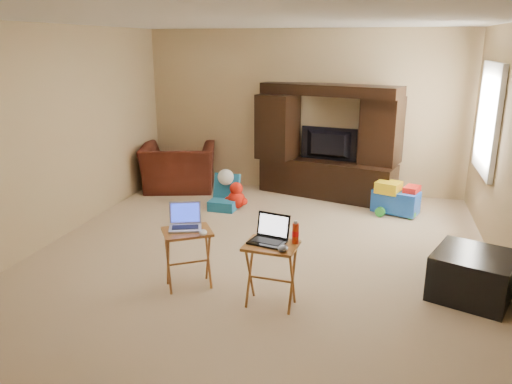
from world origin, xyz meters
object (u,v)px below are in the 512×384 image
(mouse_right, at_px, (283,248))
(laptop_right, at_px, (267,230))
(ottoman, at_px, (472,275))
(tray_table_left, at_px, (188,259))
(water_bottle, at_px, (295,233))
(recliner, at_px, (179,167))
(mouse_left, at_px, (203,233))
(push_toy, at_px, (396,198))
(television, at_px, (327,145))
(plush_toy, at_px, (236,195))
(entertainment_center, at_px, (328,142))
(child_rocker, at_px, (223,192))
(laptop_left, at_px, (185,217))
(tray_table_right, at_px, (271,275))

(mouse_right, bearing_deg, laptop_right, 140.53)
(ottoman, relative_size, mouse_right, 5.58)
(tray_table_left, xyz_separation_m, mouse_right, (0.98, -0.28, 0.33))
(water_bottle, bearing_deg, tray_table_left, 175.86)
(recliner, distance_m, mouse_left, 3.57)
(push_toy, relative_size, water_bottle, 3.39)
(television, distance_m, plush_toy, 1.60)
(entertainment_center, relative_size, child_rocker, 4.19)
(child_rocker, bearing_deg, plush_toy, 29.52)
(laptop_left, height_order, mouse_right, laptop_left)
(push_toy, distance_m, water_bottle, 3.00)
(entertainment_center, xyz_separation_m, plush_toy, (-1.17, -0.93, -0.66))
(tray_table_right, bearing_deg, push_toy, 72.92)
(push_toy, xyz_separation_m, mouse_left, (-1.78, -2.81, 0.37))
(television, bearing_deg, tray_table_left, 83.95)
(child_rocker, xyz_separation_m, push_toy, (2.37, 0.41, -0.02))
(recliner, bearing_deg, tray_table_right, 108.18)
(push_toy, bearing_deg, laptop_right, -92.34)
(tray_table_left, relative_size, water_bottle, 3.19)
(television, height_order, laptop_right, television)
(entertainment_center, distance_m, water_bottle, 3.43)
(plush_toy, bearing_deg, entertainment_center, 38.31)
(ottoman, relative_size, mouse_left, 5.68)
(television, distance_m, recliner, 2.39)
(entertainment_center, distance_m, laptop_right, 3.49)
(child_rocker, bearing_deg, tray_table_left, -78.22)
(tray_table_left, height_order, mouse_right, mouse_right)
(mouse_right, bearing_deg, ottoman, 24.30)
(television, height_order, water_bottle, television)
(recliner, bearing_deg, television, 168.21)
(television, height_order, tray_table_left, television)
(television, relative_size, laptop_left, 2.84)
(laptop_left, bearing_deg, child_rocker, 78.84)
(tray_table_left, height_order, water_bottle, water_bottle)
(entertainment_center, bearing_deg, laptop_left, -90.09)
(recliner, height_order, plush_toy, recliner)
(recliner, bearing_deg, tray_table_left, 97.86)
(recliner, xyz_separation_m, ottoman, (4.04, -2.65, -0.15))
(television, relative_size, tray_table_left, 1.49)
(recliner, relative_size, push_toy, 1.83)
(television, xyz_separation_m, ottoman, (1.70, -2.84, -0.60))
(ottoman, bearing_deg, child_rocker, 148.36)
(laptop_right, xyz_separation_m, mouse_left, (-0.63, 0.07, -0.11))
(ottoman, bearing_deg, television, 120.87)
(push_toy, relative_size, mouse_right, 5.14)
(push_toy, xyz_separation_m, ottoman, (0.66, -2.28, -0.02))
(entertainment_center, relative_size, water_bottle, 11.41)
(tray_table_left, bearing_deg, entertainment_center, 42.16)
(tray_table_right, bearing_deg, laptop_left, 172.08)
(laptop_right, height_order, mouse_left, laptop_right)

